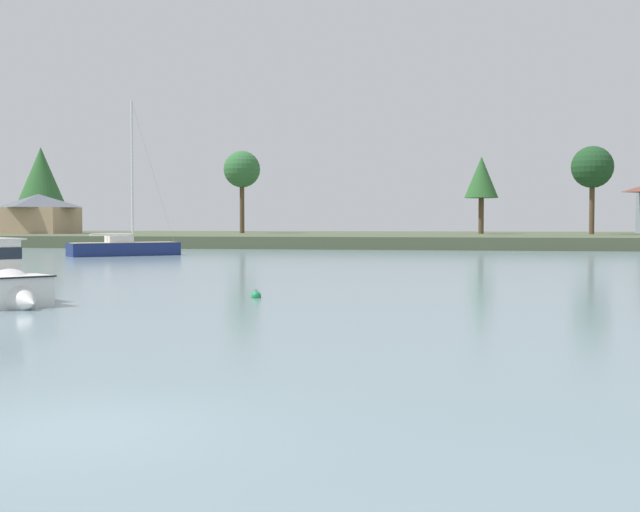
# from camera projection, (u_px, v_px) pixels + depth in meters

# --- Properties ---
(ground_plane) EXTENTS (505.20, 505.20, 0.00)m
(ground_plane) POSITION_uv_depth(u_px,v_px,m) (81.00, 429.00, 11.65)
(ground_plane) COLOR gray
(far_shore_bank) EXTENTS (227.34, 56.02, 1.32)m
(far_shore_bank) POSITION_uv_depth(u_px,v_px,m) (433.00, 239.00, 113.61)
(far_shore_bank) COLOR #4C563D
(far_shore_bank) RESTS_ON ground
(sailboat_navy) EXTENTS (8.53, 7.95, 13.97)m
(sailboat_navy) POSITION_uv_depth(u_px,v_px,m) (124.00, 252.00, 71.97)
(sailboat_navy) COLOR navy
(sailboat_navy) RESTS_ON ground
(mooring_buoy_green) EXTENTS (0.38, 0.38, 0.43)m
(mooring_buoy_green) POSITION_uv_depth(u_px,v_px,m) (256.00, 296.00, 31.85)
(mooring_buoy_green) COLOR #1E8C47
(mooring_buoy_green) RESTS_ON ground
(shore_tree_right_mid) EXTENTS (5.30, 5.30, 11.17)m
(shore_tree_right_mid) POSITION_uv_depth(u_px,v_px,m) (592.00, 168.00, 106.82)
(shore_tree_right_mid) COLOR brown
(shore_tree_right_mid) RESTS_ON far_shore_bank
(shore_tree_left) EXTENTS (4.46, 4.46, 10.21)m
(shore_tree_left) POSITION_uv_depth(u_px,v_px,m) (481.00, 178.00, 111.63)
(shore_tree_left) COLOR brown
(shore_tree_left) RESTS_ON far_shore_bank
(shore_tree_left_mid) EXTENTS (5.12, 5.12, 11.54)m
(shore_tree_left_mid) POSITION_uv_depth(u_px,v_px,m) (242.00, 170.00, 118.54)
(shore_tree_left_mid) COLOR brown
(shore_tree_left_mid) RESTS_ON far_shore_bank
(shore_tree_inland_c) EXTENTS (6.27, 6.27, 12.13)m
(shore_tree_inland_c) POSITION_uv_depth(u_px,v_px,m) (41.00, 175.00, 119.06)
(shore_tree_inland_c) COLOR brown
(shore_tree_inland_c) RESTS_ON far_shore_bank
(cottage_behind_trees) EXTENTS (9.38, 9.14, 5.39)m
(cottage_behind_trees) POSITION_uv_depth(u_px,v_px,m) (39.00, 213.00, 115.85)
(cottage_behind_trees) COLOR tan
(cottage_behind_trees) RESTS_ON far_shore_bank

